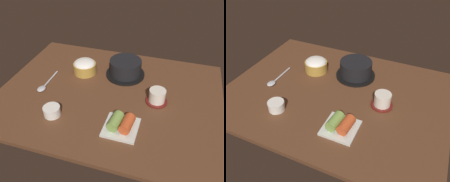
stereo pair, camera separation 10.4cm
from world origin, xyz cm
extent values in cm
cube|color=#56331E|center=(0.00, 0.00, 1.00)|extent=(100.00, 76.00, 2.00)
cylinder|color=black|center=(3.38, 16.27, 2.57)|extent=(19.38, 19.38, 1.14)
cylinder|color=black|center=(3.38, 16.27, 6.76)|extent=(15.67, 15.67, 7.25)
cylinder|color=#D15619|center=(3.38, 16.27, 10.09)|extent=(13.79, 13.79, 0.60)
cylinder|color=#B78C38|center=(-16.83, 12.50, 4.65)|extent=(11.50, 11.50, 5.29)
ellipsoid|color=white|center=(-16.83, 12.50, 7.29)|extent=(10.58, 10.58, 4.02)
cylinder|color=maroon|center=(21.62, 0.24, 2.40)|extent=(9.36, 9.36, 0.80)
cylinder|color=silver|center=(21.62, 0.24, 5.55)|extent=(7.11, 7.11, 5.50)
cylinder|color=#C6D18C|center=(21.62, 0.24, 8.00)|extent=(6.04, 6.04, 0.40)
cube|color=silver|center=(11.00, -19.55, 2.50)|extent=(13.09, 13.09, 1.00)
cylinder|color=#7A9E47|center=(8.71, -19.55, 5.19)|extent=(5.14, 8.25, 4.37)
cylinder|color=#C64C23|center=(13.29, -19.55, 5.19)|extent=(5.14, 8.25, 4.37)
cylinder|color=white|center=(-17.85, -20.43, 4.00)|extent=(6.92, 6.92, 4.00)
cylinder|color=brown|center=(-17.85, -20.43, 5.70)|extent=(5.67, 5.67, 0.50)
cylinder|color=#B7B7BC|center=(-30.69, 0.66, 2.40)|extent=(0.81, 15.54, 0.80)
ellipsoid|color=#B7B7BC|center=(-30.70, -7.11, 2.72)|extent=(3.60, 4.68, 1.26)
camera|label=1|loc=(25.89, -79.93, 69.16)|focal=37.65mm
camera|label=2|loc=(35.58, -76.27, 69.16)|focal=37.65mm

